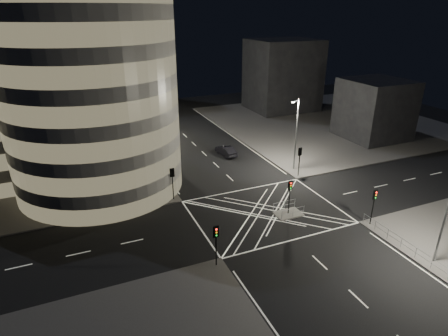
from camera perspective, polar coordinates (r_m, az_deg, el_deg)
name	(u,v)px	position (r m, az deg, el deg)	size (l,w,h in m)	color
ground	(266,212)	(42.81, 6.38, -6.63)	(120.00, 120.00, 0.00)	black
sidewalk_far_left	(1,165)	(63.54, -30.82, 0.35)	(42.00, 42.00, 0.15)	#4F4C4A
sidewalk_far_right	(327,122)	(78.91, 15.37, 6.81)	(42.00, 42.00, 0.15)	#4F4C4A
central_island	(288,214)	(42.60, 9.74, -6.89)	(3.00, 2.00, 0.15)	slate
office_tower_curved	(46,84)	(51.56, -25.44, 11.47)	(30.00, 29.00, 27.20)	gray
office_block_rear	(41,71)	(74.82, -26.08, 13.19)	(24.00, 16.00, 22.00)	gray
building_right_far	(282,75)	(85.97, 8.89, 13.83)	(14.00, 12.00, 15.00)	black
building_right_near	(374,109)	(70.40, 21.93, 8.33)	(10.00, 10.00, 10.00)	black
building_far_end	(130,66)	(92.11, -14.15, 14.88)	(18.00, 8.00, 18.00)	black
tree_a	(153,164)	(45.23, -10.79, 0.67)	(3.93, 3.93, 6.30)	black
tree_b	(142,147)	(50.69, -12.35, 3.20)	(4.03, 4.03, 6.51)	black
tree_c	(133,131)	(56.20, -13.64, 5.46)	(4.42, 4.42, 7.11)	black
tree_d	(126,115)	(61.65, -14.75, 7.83)	(5.27, 5.27, 8.56)	black
tree_e	(121,114)	(67.75, -15.48, 7.90)	(4.40, 4.40, 6.69)	black
traffic_signal_fl	(172,178)	(44.11, -7.87, -1.52)	(0.55, 0.22, 4.00)	black
traffic_signal_nl	(216,239)	(32.76, -1.23, -10.69)	(0.55, 0.22, 4.00)	black
traffic_signal_fr	(300,156)	(51.09, 11.46, 1.74)	(0.55, 0.22, 4.00)	black
traffic_signal_nr	(374,201)	(41.68, 21.90, -4.62)	(0.55, 0.22, 4.00)	black
traffic_signal_island	(290,191)	(41.27, 10.00, -3.47)	(0.55, 0.22, 4.00)	black
street_lamp_left_near	(155,144)	(47.71, -10.49, 3.64)	(1.25, 0.25, 10.00)	slate
street_lamp_left_far	(129,111)	(64.71, -14.25, 8.46)	(1.25, 0.25, 10.00)	slate
street_lamp_right_far	(296,133)	(52.27, 10.92, 5.33)	(1.25, 0.25, 10.00)	slate
street_lamp_right_near	(447,209)	(37.04, 30.85, -5.34)	(1.25, 0.25, 10.00)	slate
railing_near_right	(408,248)	(39.41, 26.28, -10.83)	(0.06, 11.70, 1.10)	slate
railing_island_south	(293,213)	(41.65, 10.46, -6.70)	(2.80, 0.06, 1.10)	slate
railing_island_north	(284,205)	(42.95, 9.16, -5.62)	(2.80, 0.06, 1.10)	slate
sedan	(226,151)	(58.30, 0.32, 2.64)	(1.58, 4.54, 1.50)	black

